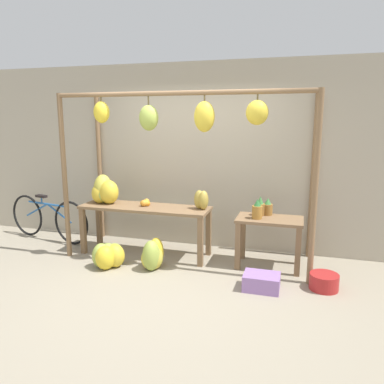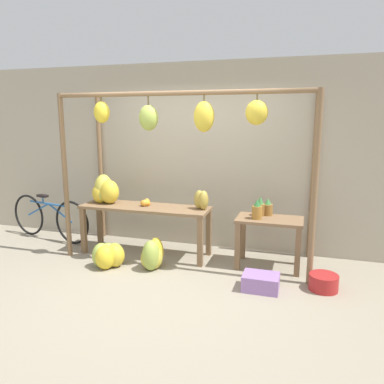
% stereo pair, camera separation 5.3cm
% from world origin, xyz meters
% --- Properties ---
extents(ground_plane, '(20.00, 20.00, 0.00)m').
position_xyz_m(ground_plane, '(0.00, 0.00, 0.00)').
color(ground_plane, gray).
extents(shop_wall_back, '(8.00, 0.08, 2.80)m').
position_xyz_m(shop_wall_back, '(0.00, 1.59, 1.40)').
color(shop_wall_back, '#B2A893').
rests_on(shop_wall_back, ground_plane).
extents(stall_awning, '(3.43, 1.11, 2.31)m').
position_xyz_m(stall_awning, '(0.05, 0.72, 1.73)').
color(stall_awning, brown).
rests_on(stall_awning, ground_plane).
extents(display_table_main, '(1.90, 0.56, 0.73)m').
position_xyz_m(display_table_main, '(-0.63, 0.92, 0.62)').
color(display_table_main, brown).
rests_on(display_table_main, ground_plane).
extents(display_table_side, '(0.86, 0.51, 0.68)m').
position_xyz_m(display_table_side, '(1.15, 0.95, 0.52)').
color(display_table_side, brown).
rests_on(display_table_side, ground_plane).
extents(banana_pile_on_table, '(0.46, 0.38, 0.43)m').
position_xyz_m(banana_pile_on_table, '(-1.30, 0.95, 0.91)').
color(banana_pile_on_table, gold).
rests_on(banana_pile_on_table, display_table_main).
extents(orange_pile, '(0.14, 0.21, 0.10)m').
position_xyz_m(orange_pile, '(-0.64, 0.95, 0.77)').
color(orange_pile, orange).
rests_on(orange_pile, display_table_main).
extents(pineapple_cluster, '(0.25, 0.37, 0.27)m').
position_xyz_m(pineapple_cluster, '(1.03, 1.01, 0.79)').
color(pineapple_cluster, olive).
rests_on(pineapple_cluster, display_table_side).
extents(banana_pile_ground_left, '(0.45, 0.55, 0.33)m').
position_xyz_m(banana_pile_ground_left, '(-0.92, 0.33, 0.16)').
color(banana_pile_ground_left, gold).
rests_on(banana_pile_ground_left, ground_plane).
extents(banana_pile_ground_right, '(0.33, 0.42, 0.41)m').
position_xyz_m(banana_pile_ground_right, '(-0.32, 0.44, 0.18)').
color(banana_pile_ground_right, gold).
rests_on(banana_pile_ground_right, ground_plane).
extents(fruit_crate_white, '(0.42, 0.31, 0.19)m').
position_xyz_m(fruit_crate_white, '(1.14, 0.22, 0.09)').
color(fruit_crate_white, '#9970B7').
rests_on(fruit_crate_white, ground_plane).
extents(blue_bucket, '(0.34, 0.34, 0.19)m').
position_xyz_m(blue_bucket, '(1.84, 0.43, 0.09)').
color(blue_bucket, '#AD2323').
rests_on(blue_bucket, ground_plane).
extents(parked_bicycle, '(1.69, 0.37, 0.74)m').
position_xyz_m(parked_bicycle, '(-2.44, 1.10, 0.37)').
color(parked_bicycle, black).
rests_on(parked_bicycle, ground_plane).
extents(papaya_pile, '(0.23, 0.20, 0.27)m').
position_xyz_m(papaya_pile, '(0.20, 0.98, 0.86)').
color(papaya_pile, '#B2993D').
rests_on(papaya_pile, display_table_main).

